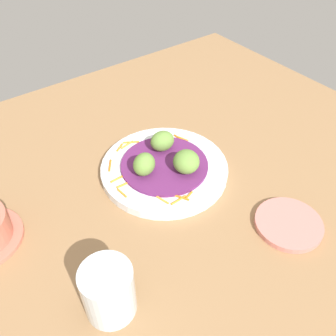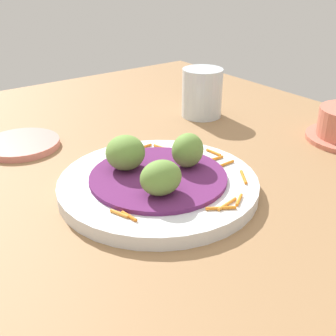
{
  "view_description": "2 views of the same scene",
  "coord_description": "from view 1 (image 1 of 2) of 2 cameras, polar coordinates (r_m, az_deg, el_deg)",
  "views": [
    {
      "loc": [
        -40.63,
        37.38,
        55.82
      ],
      "look_at": [
        3.87,
        4.42,
        4.88
      ],
      "focal_mm": 38.95,
      "sensor_mm": 36.0,
      "label": 1
    },
    {
      "loc": [
        48.05,
        -25.56,
        31.22
      ],
      "look_at": [
        7.01,
        4.7,
        5.71
      ],
      "focal_mm": 46.22,
      "sensor_mm": 36.0,
      "label": 2
    }
  ],
  "objects": [
    {
      "name": "guac_scoop_right",
      "position": [
        0.74,
        2.88,
        1.0
      ],
      "size": [
        7.76,
        7.76,
        4.73
      ],
      "primitive_type": "ellipsoid",
      "rotation": [
        0.0,
        0.0,
        0.79
      ],
      "color": "olive",
      "rests_on": "cabbage_bed"
    },
    {
      "name": "main_plate",
      "position": [
        0.78,
        -0.57,
        -0.12
      ],
      "size": [
        27.04,
        27.04,
        1.83
      ],
      "primitive_type": "cylinder",
      "color": "silver",
      "rests_on": "table_surface"
    },
    {
      "name": "side_plate_small",
      "position": [
        0.72,
        18.35,
        -8.3
      ],
      "size": [
        12.47,
        12.47,
        1.11
      ],
      "primitive_type": "cylinder",
      "color": "tan",
      "rests_on": "table_surface"
    },
    {
      "name": "guac_scoop_center",
      "position": [
        0.73,
        -3.75,
        0.59
      ],
      "size": [
        5.97,
        6.33,
        4.74
      ],
      "primitive_type": "ellipsoid",
      "rotation": [
        0.0,
        0.0,
        5.16
      ],
      "color": "olive",
      "rests_on": "cabbage_bed"
    },
    {
      "name": "water_glass",
      "position": [
        0.57,
        -9.29,
        -18.49
      ],
      "size": [
        7.84,
        7.84,
        9.36
      ],
      "primitive_type": "cylinder",
      "color": "silver",
      "rests_on": "table_surface"
    },
    {
      "name": "carrot_garnish",
      "position": [
        0.76,
        -3.49,
        -0.21
      ],
      "size": [
        22.91,
        21.28,
        0.4
      ],
      "color": "orange",
      "rests_on": "main_plate"
    },
    {
      "name": "cabbage_bed",
      "position": [
        0.77,
        -0.58,
        0.54
      ],
      "size": [
        18.54,
        18.54,
        0.59
      ],
      "primitive_type": "cylinder",
      "color": "#60235B",
      "rests_on": "main_plate"
    },
    {
      "name": "table_surface",
      "position": [
        0.78,
        4.32,
        -2.34
      ],
      "size": [
        110.0,
        110.0,
        2.0
      ],
      "primitive_type": "cube",
      "color": "#936D47",
      "rests_on": "ground"
    },
    {
      "name": "guac_scoop_left",
      "position": [
        0.79,
        -0.9,
        4.25
      ],
      "size": [
        4.7,
        5.59,
        4.37
      ],
      "primitive_type": "ellipsoid",
      "rotation": [
        0.0,
        0.0,
        4.66
      ],
      "color": "olive",
      "rests_on": "cabbage_bed"
    }
  ]
}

